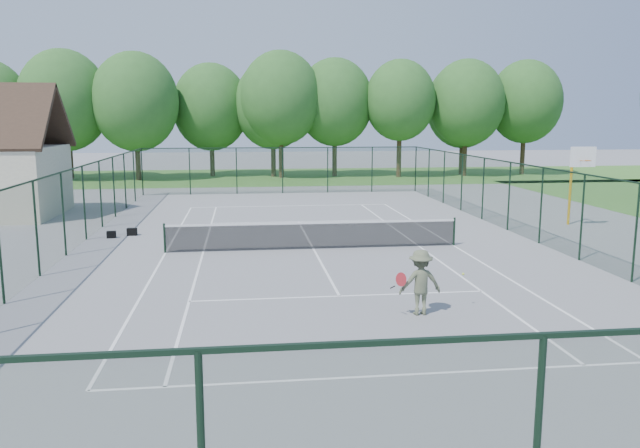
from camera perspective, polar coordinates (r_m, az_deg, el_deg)
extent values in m
plane|color=gray|center=(23.62, -0.60, -2.30)|extent=(140.00, 140.00, 0.00)
cube|color=#4B8531|center=(53.25, -4.26, 4.35)|extent=(80.00, 16.00, 0.01)
cube|color=white|center=(35.28, -2.78, 1.67)|extent=(10.97, 0.08, 0.01)
cube|color=white|center=(12.38, 5.81, -13.64)|extent=(10.97, 0.08, 0.01)
cube|color=white|center=(29.88, -1.99, 0.23)|extent=(8.23, 0.08, 0.01)
cube|color=white|center=(17.46, 1.79, -6.61)|extent=(8.23, 0.08, 0.01)
cube|color=white|center=(24.83, 12.09, -1.92)|extent=(0.08, 23.77, 0.01)
cube|color=white|center=(23.65, -13.93, -2.57)|extent=(0.08, 23.77, 0.01)
cube|color=white|center=(24.42, 9.05, -2.02)|extent=(0.08, 23.77, 0.01)
cube|color=white|center=(23.52, -10.62, -2.51)|extent=(0.08, 23.77, 0.01)
cube|color=white|center=(23.62, -0.60, -2.29)|extent=(0.08, 12.80, 0.01)
cylinder|color=black|center=(23.55, -14.02, -1.27)|extent=(0.08, 0.08, 1.10)
cylinder|color=black|center=(24.73, 12.16, -0.68)|extent=(0.08, 0.08, 1.10)
cube|color=black|center=(23.52, -0.60, -1.11)|extent=(11.00, 0.02, 0.96)
cube|color=white|center=(23.43, -0.60, 0.09)|extent=(11.00, 0.05, 0.07)
cube|color=#183820|center=(41.18, -3.45, 4.90)|extent=(18.00, 0.02, 3.00)
cube|color=#183820|center=(25.95, 19.56, 1.58)|extent=(0.02, 36.00, 3.00)
cube|color=#183820|center=(24.07, -22.41, 0.82)|extent=(0.02, 36.00, 3.00)
cube|color=black|center=(41.09, -3.47, 6.99)|extent=(18.00, 0.05, 0.05)
cube|color=black|center=(5.91, 19.78, -9.56)|extent=(18.00, 0.05, 0.05)
cube|color=black|center=(25.80, 19.75, 4.88)|extent=(0.05, 36.00, 0.05)
cube|color=black|center=(23.91, -22.64, 4.37)|extent=(0.05, 36.00, 0.05)
cylinder|color=#45311F|center=(54.82, -21.88, 6.04)|extent=(0.40, 0.40, 4.20)
ellipsoid|color=#366E2C|center=(54.77, -22.14, 10.11)|extent=(6.40, 6.40, 7.40)
cylinder|color=#45311F|center=(53.10, -4.29, 6.60)|extent=(0.40, 0.40, 4.20)
ellipsoid|color=#366E2C|center=(53.04, -4.34, 10.81)|extent=(6.40, 6.40, 7.40)
cylinder|color=#45311F|center=(56.37, 12.82, 6.57)|extent=(0.40, 0.40, 4.20)
ellipsoid|color=#366E2C|center=(56.31, 12.97, 10.53)|extent=(6.40, 6.40, 7.40)
cylinder|color=#D39710|center=(31.07, 21.92, 3.15)|extent=(0.12, 0.12, 3.50)
cube|color=#D39710|center=(30.56, 22.52, 6.03)|extent=(0.08, 0.90, 0.08)
cube|color=white|center=(30.17, 22.92, 5.68)|extent=(1.20, 0.05, 0.90)
torus|color=#C7631A|center=(29.98, 23.12, 5.36)|extent=(0.48, 0.48, 0.02)
cube|color=black|center=(27.18, -18.54, -0.92)|extent=(0.37, 0.23, 0.29)
cube|color=black|center=(27.50, -16.81, -0.68)|extent=(0.41, 0.26, 0.31)
imported|color=#5A6046|center=(15.90, 9.16, -5.28)|extent=(1.09, 0.65, 1.66)
sphere|color=#C4E344|center=(16.63, 12.96, -4.47)|extent=(0.07, 0.07, 0.07)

